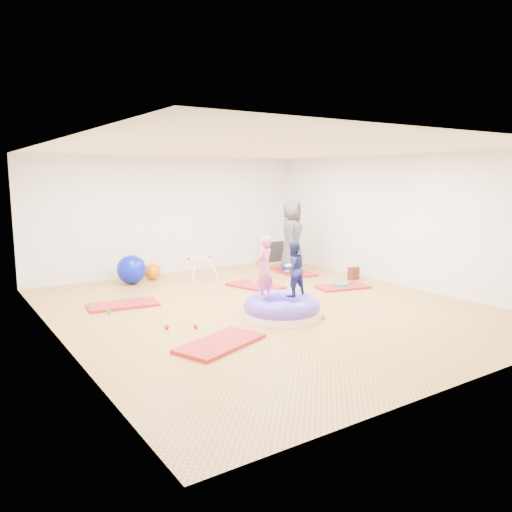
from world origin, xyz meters
TOP-DOWN VIEW (x-y plane):
  - room at (0.00, 0.00)m, footprint 7.01×8.01m
  - gym_mat_front_left at (-1.68, -1.34)m, footprint 1.46×1.08m
  - gym_mat_mid_left at (-2.11, 1.52)m, footprint 1.31×0.79m
  - gym_mat_center_back at (0.78, 1.49)m, footprint 0.92×1.34m
  - gym_mat_right at (2.27, 0.40)m, footprint 1.19×0.77m
  - gym_mat_rear_right at (2.43, 2.30)m, footprint 0.82×1.37m
  - inflatable_cushion at (-0.14, -0.69)m, footprint 1.28×1.28m
  - child_pink at (-0.43, -0.59)m, footprint 0.46×0.40m
  - child_navy at (0.12, -0.64)m, footprint 0.46×0.36m
  - adult_caregiver at (2.42, 2.37)m, footprint 0.97×0.98m
  - infant at (2.20, 2.11)m, footprint 0.39×0.40m
  - ball_pit_balls at (-0.61, 0.17)m, footprint 3.66×2.85m
  - exercise_ball_blue at (-1.30, 3.28)m, footprint 0.64×0.64m
  - exercise_ball_orange at (-0.76, 3.45)m, footprint 0.38×0.38m
  - infant_play_gym at (0.12, 2.83)m, footprint 0.70×0.66m
  - cube_shelf at (2.84, 3.79)m, footprint 0.65×0.32m
  - balance_disc at (2.30, 0.51)m, footprint 0.37×0.37m
  - backpack at (3.10, 0.93)m, footprint 0.27×0.18m
  - yellow_toy at (-1.10, -1.32)m, footprint 0.18×0.18m

SIDE VIEW (x-z plane):
  - yellow_toy at x=-1.10m, z-range 0.00..0.03m
  - gym_mat_right at x=2.27m, z-range 0.00..0.05m
  - gym_mat_center_back at x=0.78m, z-range 0.00..0.05m
  - gym_mat_mid_left at x=-2.11m, z-range 0.00..0.05m
  - gym_mat_rear_right at x=2.43m, z-range 0.00..0.05m
  - gym_mat_front_left at x=-1.68m, z-range 0.00..0.05m
  - ball_pit_balls at x=-0.61m, z-range 0.00..0.07m
  - balance_disc at x=2.30m, z-range 0.00..0.08m
  - backpack at x=3.10m, z-range 0.00..0.29m
  - inflatable_cushion at x=-0.14m, z-range -0.04..0.36m
  - infant at x=2.20m, z-range 0.06..0.29m
  - exercise_ball_orange at x=-0.76m, z-range 0.00..0.38m
  - exercise_ball_blue at x=-1.30m, z-range 0.00..0.64m
  - cube_shelf at x=2.84m, z-range 0.00..0.65m
  - infant_play_gym at x=0.12m, z-range 0.09..0.62m
  - child_navy at x=0.12m, z-range 0.37..1.31m
  - child_pink at x=-0.43m, z-range 0.37..1.44m
  - adult_caregiver at x=2.42m, z-range 0.05..1.76m
  - room at x=0.00m, z-range 0.00..2.80m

